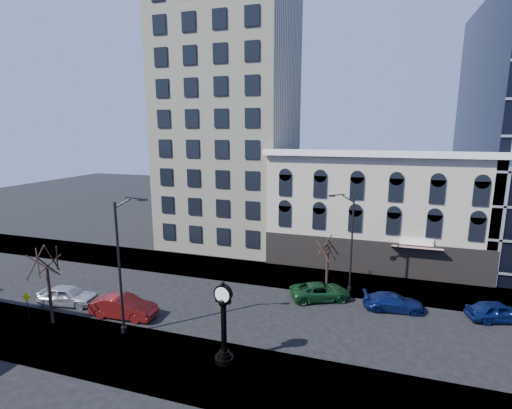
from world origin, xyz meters
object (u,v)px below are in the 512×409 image
(street_lamp_near, at_px, (127,230))
(car_near_a, at_px, (68,295))
(car_near_b, at_px, (124,307))
(street_clock, at_px, (224,326))
(warning_sign, at_px, (27,301))

(street_lamp_near, height_order, car_near_a, street_lamp_near)
(street_lamp_near, relative_size, car_near_b, 1.96)
(street_clock, bearing_deg, street_lamp_near, 177.08)
(warning_sign, xyz_separation_m, car_near_b, (6.63, 2.68, -0.76))
(street_clock, xyz_separation_m, car_near_b, (-9.75, 3.17, -1.67))
(car_near_a, bearing_deg, street_clock, -113.49)
(warning_sign, height_order, car_near_b, warning_sign)
(car_near_a, bearing_deg, car_near_b, -104.46)
(warning_sign, bearing_deg, street_clock, -16.30)
(car_near_a, xyz_separation_m, car_near_b, (5.78, -0.39, 0.03))
(street_clock, relative_size, street_lamp_near, 0.53)
(car_near_a, relative_size, car_near_b, 0.93)
(car_near_a, bearing_deg, warning_sign, 153.82)
(car_near_a, distance_m, car_near_b, 5.79)
(car_near_b, bearing_deg, street_clock, -111.41)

